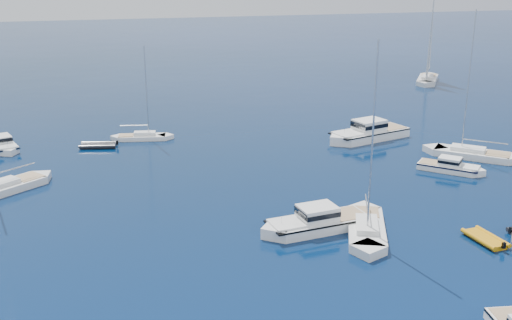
{
  "coord_description": "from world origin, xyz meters",
  "views": [
    {
      "loc": [
        -14.63,
        -29.18,
        20.34
      ],
      "look_at": [
        -0.55,
        25.07,
        2.2
      ],
      "focal_mm": 43.77,
      "sensor_mm": 36.0,
      "label": 1
    }
  ],
  "objects": [
    {
      "name": "sailboat_mid_r",
      "position": [
        23.82,
        26.76,
        0.0
      ],
      "size": [
        10.15,
        9.33,
        16.11
      ],
      "primitive_type": null,
      "rotation": [
        0.0,
        0.0,
        0.86
      ],
      "color": "white",
      "rests_on": "ground"
    },
    {
      "name": "sailboat_centre",
      "position": [
        -9.85,
        42.72,
        0.0
      ],
      "size": [
        7.99,
        3.26,
        11.41
      ],
      "primitive_type": null,
      "rotation": [
        0.0,
        0.0,
        4.55
      ],
      "color": "white",
      "rests_on": "ground"
    },
    {
      "name": "tender_grey_far",
      "position": [
        -14.94,
        40.71,
        0.0
      ],
      "size": [
        4.64,
        3.05,
        0.95
      ],
      "primitive_type": null,
      "rotation": [
        0.0,
        0.0,
        1.38
      ],
      "color": "black",
      "rests_on": "ground"
    },
    {
      "name": "motor_cruiser_distant",
      "position": [
        15.84,
        36.05,
        0.0
      ],
      "size": [
        12.0,
        6.64,
        3.01
      ],
      "primitive_type": null,
      "rotation": [
        0.0,
        0.0,
        1.86
      ],
      "color": "white",
      "rests_on": "ground"
    },
    {
      "name": "motor_cruiser_centre",
      "position": [
        1.14,
        13.18,
        0.0
      ],
      "size": [
        9.99,
        4.29,
        2.54
      ],
      "primitive_type": null,
      "rotation": [
        0.0,
        0.0,
        1.71
      ],
      "color": "white",
      "rests_on": "ground"
    },
    {
      "name": "sailboat_fore",
      "position": [
        4.83,
        11.65,
        0.0
      ],
      "size": [
        6.52,
        10.91,
        15.64
      ],
      "primitive_type": null,
      "rotation": [
        0.0,
        0.0,
        2.76
      ],
      "color": "white",
      "rests_on": "ground"
    },
    {
      "name": "sailboat_sails_far",
      "position": [
        40.91,
        66.74,
        0.0
      ],
      "size": [
        9.09,
        11.5,
        17.32
      ],
      "primitive_type": null,
      "rotation": [
        0.0,
        0.0,
        2.55
      ],
      "color": "silver",
      "rests_on": "ground"
    },
    {
      "name": "motor_cruiser_far_r",
      "position": [
        19.13,
        23.16,
        0.0
      ],
      "size": [
        6.62,
        6.42,
        1.85
      ],
      "primitive_type": null,
      "rotation": [
        0.0,
        0.0,
        3.96
      ],
      "color": "white",
      "rests_on": "ground"
    },
    {
      "name": "sailboat_mid_l",
      "position": [
        -23.5,
        28.38,
        0.0
      ],
      "size": [
        9.92,
        8.62,
        15.41
      ],
      "primitive_type": null,
      "rotation": [
        0.0,
        0.0,
        2.24
      ],
      "color": "silver",
      "rests_on": "ground"
    },
    {
      "name": "motor_cruiser_horizon",
      "position": [
        -25.25,
        42.68,
        0.0
      ],
      "size": [
        4.66,
        7.84,
        1.97
      ],
      "primitive_type": null,
      "rotation": [
        0.0,
        0.0,
        3.48
      ],
      "color": "white",
      "rests_on": "ground"
    },
    {
      "name": "tender_yellow",
      "position": [
        12.9,
        7.98,
        0.0
      ],
      "size": [
        2.5,
        4.02,
        0.95
      ],
      "primitive_type": null,
      "rotation": [
        0.0,
        0.0,
        0.12
      ],
      "color": "orange",
      "rests_on": "ground"
    }
  ]
}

